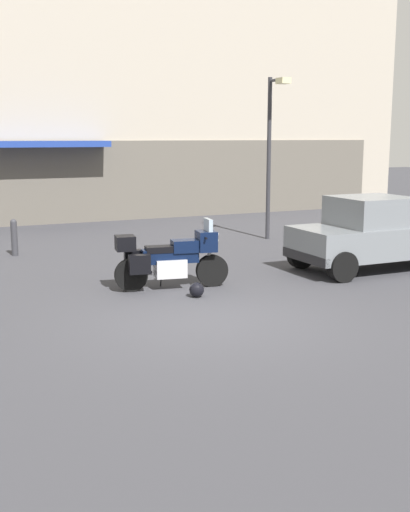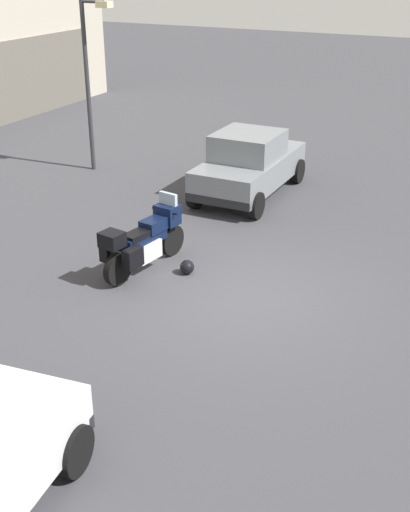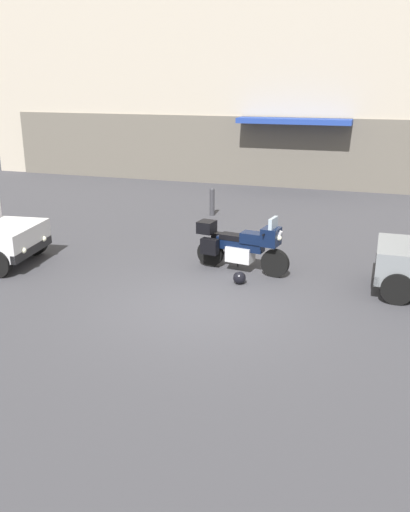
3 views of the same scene
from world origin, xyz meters
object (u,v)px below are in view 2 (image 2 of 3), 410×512
motorcycle (144,240)px  streetlamp_curbside (91,69)px  helmet (187,267)px  car_hatchback_near (249,164)px

motorcycle → streetlamp_curbside: (4.90, 4.49, 2.18)m
streetlamp_curbside → helmet: bearing=-131.5°
motorcycle → helmet: size_ratio=8.05×
helmet → streetlamp_curbside: streetlamp_curbside is taller
motorcycle → car_hatchback_near: car_hatchback_near is taller
motorcycle → streetlamp_curbside: size_ratio=0.49×
motorcycle → car_hatchback_near: (4.85, -0.15, 0.19)m
helmet → car_hatchback_near: car_hatchback_near is taller
car_hatchback_near → helmet: bearing=-171.4°
motorcycle → car_hatchback_near: size_ratio=0.58×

